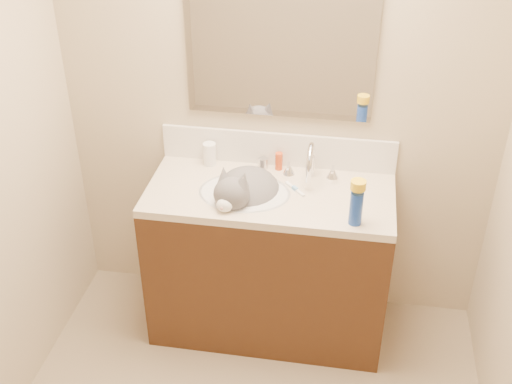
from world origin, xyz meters
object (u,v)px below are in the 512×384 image
(vanity_cabinet, at_px, (269,264))
(silver_jar, at_px, (263,163))
(spray_can, at_px, (356,208))
(pill_bottle, at_px, (210,154))
(faucet, at_px, (310,165))
(basin, at_px, (245,204))
(cat, at_px, (245,194))
(amber_bottle, at_px, (279,161))

(vanity_cabinet, bearing_deg, silver_jar, 107.30)
(vanity_cabinet, distance_m, spray_can, 0.70)
(pill_bottle, bearing_deg, faucet, -7.80)
(vanity_cabinet, bearing_deg, basin, -165.96)
(vanity_cabinet, distance_m, faucet, 0.58)
(faucet, height_order, silver_jar, faucet)
(pill_bottle, height_order, silver_jar, pill_bottle)
(faucet, bearing_deg, cat, -152.81)
(cat, bearing_deg, vanity_cabinet, 24.55)
(cat, xyz_separation_m, pill_bottle, (-0.23, 0.23, 0.08))
(amber_bottle, bearing_deg, pill_bottle, -178.77)
(faucet, xyz_separation_m, silver_jar, (-0.25, 0.08, -0.06))
(cat, xyz_separation_m, silver_jar, (0.05, 0.23, 0.05))
(cat, height_order, silver_jar, cat)
(vanity_cabinet, relative_size, cat, 2.46)
(vanity_cabinet, xyz_separation_m, pill_bottle, (-0.34, 0.21, 0.51))
(pill_bottle, xyz_separation_m, amber_bottle, (0.36, 0.01, -0.01))
(pill_bottle, bearing_deg, amber_bottle, 1.23)
(vanity_cabinet, relative_size, pill_bottle, 10.01)
(spray_can, bearing_deg, faucet, 124.46)
(basin, distance_m, faucet, 0.38)
(basin, xyz_separation_m, amber_bottle, (0.13, 0.25, 0.12))
(pill_bottle, bearing_deg, spray_can, -28.54)
(amber_bottle, bearing_deg, silver_jar, -179.37)
(vanity_cabinet, relative_size, amber_bottle, 12.92)
(faucet, distance_m, amber_bottle, 0.19)
(pill_bottle, xyz_separation_m, silver_jar, (0.28, 0.01, -0.03))
(basin, distance_m, amber_bottle, 0.30)
(faucet, distance_m, spray_can, 0.41)
(basin, relative_size, pill_bottle, 3.75)
(faucet, bearing_deg, pill_bottle, 172.20)
(spray_can, bearing_deg, vanity_cabinet, 153.81)
(vanity_cabinet, distance_m, cat, 0.45)
(cat, bearing_deg, faucet, 43.76)
(vanity_cabinet, height_order, amber_bottle, amber_bottle)
(vanity_cabinet, height_order, cat, cat)
(faucet, bearing_deg, amber_bottle, 154.43)
(faucet, xyz_separation_m, amber_bottle, (-0.17, 0.08, -0.04))
(faucet, height_order, cat, faucet)
(silver_jar, bearing_deg, amber_bottle, 0.63)
(cat, xyz_separation_m, amber_bottle, (0.13, 0.23, 0.06))
(amber_bottle, bearing_deg, cat, -119.68)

